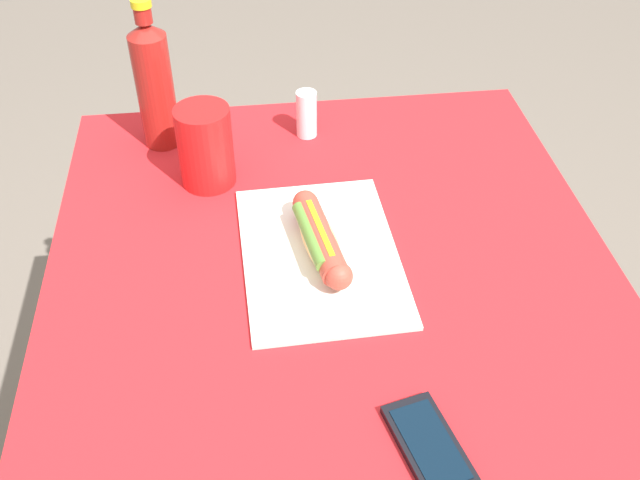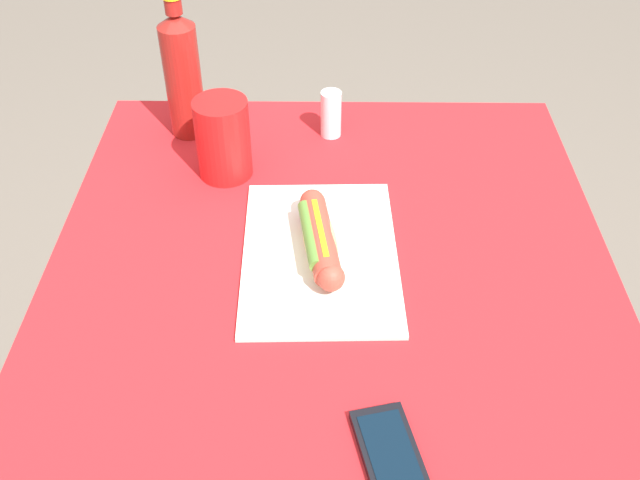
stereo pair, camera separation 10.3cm
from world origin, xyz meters
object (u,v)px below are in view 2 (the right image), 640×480
cell_phone (391,457)px  drinking_cup (223,139)px  soda_bottle (182,73)px  hot_dog (319,239)px  salt_shaker (328,114)px

cell_phone → drinking_cup: drinking_cup is taller
cell_phone → soda_bottle: 0.74m
hot_dog → salt_shaker: salt_shaker is taller
soda_bottle → drinking_cup: soda_bottle is taller
soda_bottle → cell_phone: bearing=-154.3°
drinking_cup → salt_shaker: drinking_cup is taller
cell_phone → soda_bottle: soda_bottle is taller
cell_phone → drinking_cup: size_ratio=1.05×
drinking_cup → soda_bottle: bearing=32.2°
soda_bottle → salt_shaker: size_ratio=3.07×
soda_bottle → salt_shaker: soda_bottle is taller
hot_dog → salt_shaker: size_ratio=2.39×
hot_dog → salt_shaker: bearing=-2.1°
hot_dog → drinking_cup: drinking_cup is taller
hot_dog → cell_phone: size_ratio=1.43×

